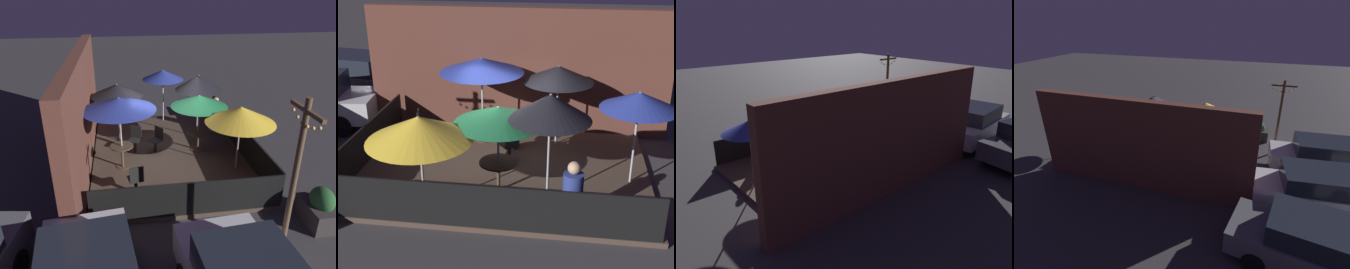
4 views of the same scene
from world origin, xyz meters
TOP-DOWN VIEW (x-y plane):
  - ground_plane at (0.00, 0.00)m, footprint 60.00×60.00m
  - patio_deck at (0.00, 0.00)m, footprint 7.06×5.17m
  - building_wall at (0.00, 2.82)m, footprint 8.66×0.36m
  - fence_front at (0.00, -2.54)m, footprint 6.86×0.05m
  - fence_side_left at (-3.49, 0.00)m, footprint 0.05×4.97m
  - patio_umbrella_0 at (-0.80, 1.61)m, footprint 2.25×2.25m
  - patio_umbrella_1 at (0.06, -1.07)m, footprint 1.94×1.94m
  - patio_umbrella_2 at (3.05, -0.23)m, footprint 1.71×1.71m
  - patio_umbrella_3 at (1.22, 1.67)m, footprint 1.87×1.87m
  - patio_umbrella_4 at (1.16, -1.29)m, footprint 1.72×1.72m
  - patio_umbrella_5 at (-1.38, -2.00)m, footprint 2.15×2.15m
  - dining_table_0 at (-0.80, 1.61)m, footprint 0.74×0.74m
  - dining_table_1 at (0.06, -1.07)m, footprint 0.85×0.85m
  - patio_chair_0 at (-2.41, 1.27)m, footprint 0.48×0.48m
  - patio_chair_1 at (0.12, 0.40)m, footprint 0.56×0.56m
  - patio_chair_2 at (0.24, 1.14)m, footprint 0.53×0.53m
  - patron_0 at (1.70, -2.14)m, footprint 0.43×0.43m
  - parked_car_2 at (-6.10, 4.83)m, footprint 4.71×2.34m

SIDE VIEW (x-z plane):
  - ground_plane at x=0.00m, z-range 0.00..0.00m
  - patio_deck at x=0.00m, z-range 0.00..0.12m
  - fence_front at x=0.00m, z-range 0.12..1.07m
  - fence_side_left at x=-3.49m, z-range 0.12..1.07m
  - patio_chair_1 at x=0.12m, z-range 0.16..1.08m
  - patio_chair_2 at x=0.24m, z-range 0.16..1.10m
  - patio_chair_0 at x=-2.41m, z-range 0.17..1.10m
  - dining_table_1 at x=0.06m, z-range 0.33..1.06m
  - dining_table_0 at x=-0.80m, z-range 0.33..1.10m
  - patron_0 at x=1.70m, z-range 0.05..1.43m
  - parked_car_2 at x=-6.10m, z-range 0.04..1.66m
  - building_wall at x=0.00m, z-range 0.00..3.63m
  - patio_umbrella_5 at x=-1.38m, z-range 0.90..2.99m
  - patio_umbrella_1 at x=0.06m, z-range 0.94..2.96m
  - patio_umbrella_3 at x=1.22m, z-range 1.01..3.22m
  - patio_umbrella_2 at x=3.05m, z-range 1.02..3.23m
  - patio_umbrella_4 at x=1.16m, z-range 1.06..3.48m
  - patio_umbrella_0 at x=-0.80m, z-range 1.10..3.46m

